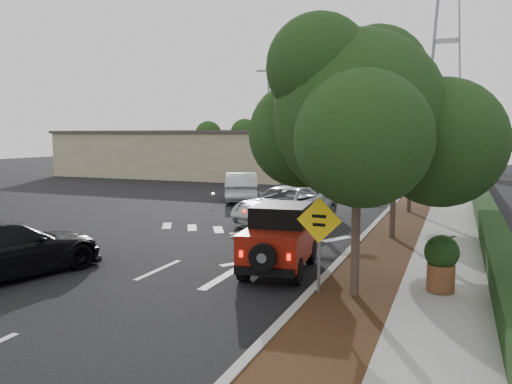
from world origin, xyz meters
The scene contains 19 objects.
ground centered at (0.00, 0.00, 0.00)m, with size 120.00×120.00×0.00m, color black.
curb centered at (4.60, 12.00, 0.07)m, with size 0.20×70.00×0.15m, color #9E9B93.
planting_strip centered at (5.60, 12.00, 0.06)m, with size 1.80×70.00×0.12m, color black.
sidewalk centered at (7.50, 12.00, 0.06)m, with size 2.00×70.00×0.12m, color gray.
hedge centered at (8.90, 12.00, 0.40)m, with size 0.80×70.00×0.80m, color black.
commercial_building centered at (-16.00, 30.00, 2.00)m, with size 22.00×12.00×4.00m, color gray.
transmission_tower centered at (6.00, 48.00, 0.00)m, with size 7.00×4.00×28.00m, color slate, non-canonical shape.
street_tree_near centered at (5.60, -0.50, 0.00)m, with size 3.80×3.80×5.92m, color black, non-canonical shape.
street_tree_mid centered at (5.60, 6.50, 0.00)m, with size 3.20×3.20×5.32m, color black, non-canonical shape.
street_tree_far centered at (5.60, 13.00, 0.00)m, with size 3.40×3.40×5.62m, color black, non-canonical shape.
light_pole_a centered at (-6.50, 26.00, 0.00)m, with size 2.00×0.22×9.00m, color slate, non-canonical shape.
light_pole_b centered at (-7.50, 38.00, 0.00)m, with size 2.00×0.22×9.00m, color slate, non-canonical shape.
red_jeep centered at (3.18, 1.31, 0.94)m, with size 1.95×3.72×1.85m.
silver_suv_ahead centered at (0.90, 8.46, 0.79)m, with size 2.61×5.66×1.57m, color #B7BBC0.
black_suv_oncoming centered at (-3.38, -2.17, 0.77)m, with size 2.15×5.30×1.54m, color black.
silver_sedan_oncoming centered at (-3.80, 14.43, 0.82)m, with size 1.73×4.96×1.63m, color #ADB0B5.
parked_suv centered at (-8.32, 26.91, 0.82)m, with size 1.94×4.82×1.64m, color #A6A8AE.
speed_hump_sign centered at (4.80, -0.69, 1.56)m, with size 1.06×0.09×2.25m.
terracotta_planter centered at (7.42, 0.52, 0.94)m, with size 0.80×0.80×1.39m.
Camera 1 is at (7.68, -11.65, 3.77)m, focal length 35.00 mm.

